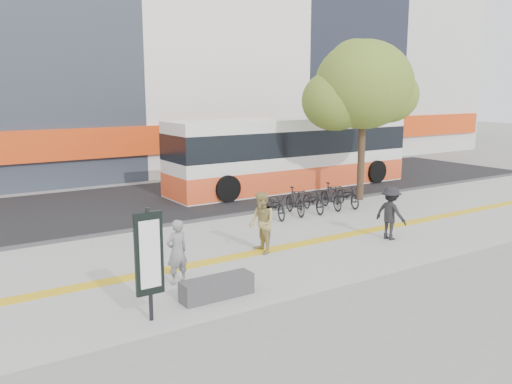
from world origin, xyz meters
TOP-DOWN VIEW (x-y plane):
  - ground at (0.00, 0.00)m, footprint 120.00×120.00m
  - sidewalk at (0.00, 1.50)m, footprint 40.00×7.00m
  - tactile_strip at (0.00, 1.00)m, footprint 40.00×0.45m
  - street at (0.00, 9.00)m, footprint 40.00×8.00m
  - curb at (0.00, 5.00)m, footprint 40.00×0.25m
  - bench at (-2.60, -1.20)m, footprint 1.60×0.45m
  - signboard at (-4.20, -1.51)m, footprint 0.55×0.10m
  - street_tree at (7.18, 4.82)m, footprint 4.40×3.80m
  - bus at (6.65, 8.50)m, footprint 11.66×2.76m
  - bicycle_row at (4.25, 4.00)m, footprint 4.26×1.74m
  - seated_woman at (-2.93, 0.05)m, footprint 0.59×0.43m
  - pedestrian_tan at (-0.04, 0.93)m, footprint 0.73×0.89m
  - pedestrian_dark at (3.86, -0.01)m, footprint 0.71×1.08m

SIDE VIEW (x-z plane):
  - ground at x=0.00m, z-range 0.00..0.00m
  - street at x=0.00m, z-range 0.00..0.06m
  - sidewalk at x=0.00m, z-range 0.00..0.08m
  - curb at x=0.00m, z-range 0.00..0.14m
  - tactile_strip at x=0.00m, z-range 0.08..0.09m
  - bench at x=-2.60m, z-range 0.08..0.53m
  - bicycle_row at x=4.25m, z-range 0.05..1.01m
  - seated_woman at x=-2.93m, z-range 0.08..1.56m
  - pedestrian_dark at x=3.86m, z-range 0.08..1.65m
  - pedestrian_tan at x=-0.04m, z-range 0.08..1.74m
  - signboard at x=-4.20m, z-range 0.27..2.47m
  - bus at x=6.65m, z-range -0.03..3.07m
  - street_tree at x=7.18m, z-range 1.36..7.67m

